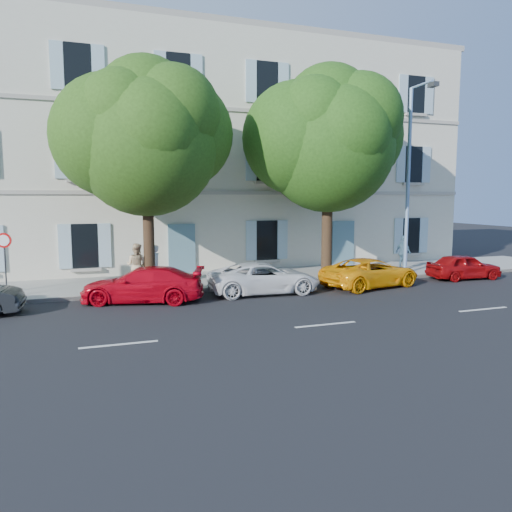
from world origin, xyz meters
name	(u,v)px	position (x,y,z in m)	size (l,w,h in m)	color
ground	(276,299)	(0.00, 0.00, 0.00)	(90.00, 90.00, 0.00)	black
sidewalk	(239,279)	(0.00, 4.45, 0.07)	(36.00, 4.50, 0.15)	#A09E96
kerb	(255,287)	(0.00, 2.28, 0.08)	(36.00, 0.16, 0.16)	#9E998E
building	(207,157)	(0.00, 10.20, 6.00)	(28.00, 7.00, 12.00)	beige
car_red_coupe	(143,285)	(-4.75, 1.15, 0.64)	(1.79, 4.40, 1.28)	#BC0515
car_white_coupe	(264,278)	(-0.02, 1.16, 0.62)	(2.05, 4.45, 1.24)	white
car_yellow_supercar	(370,273)	(4.72, 0.97, 0.61)	(2.04, 4.42, 1.23)	#FFA40A
car_red_hatchback	(464,267)	(9.90, 1.23, 0.59)	(1.39, 3.46, 1.18)	#98090B
tree_left	(146,145)	(-4.18, 3.42, 5.87)	(5.73, 5.73, 8.88)	#3A2819
tree_right	(328,147)	(3.96, 3.51, 6.06)	(5.98, 5.98, 9.22)	#3A2819
road_sign	(4,251)	(-9.42, 2.98, 1.85)	(0.54, 0.15, 2.36)	#383A3D
street_lamp	(411,169)	(7.88, 2.71, 5.08)	(0.30, 1.85, 8.70)	#7293BF
pedestrian_a	(155,265)	(-3.92, 3.81, 0.98)	(0.60, 0.40, 1.66)	silver
pedestrian_b	(136,265)	(-4.70, 3.47, 1.04)	(0.87, 0.68, 1.78)	tan
pedestrian_c	(403,253)	(8.50, 3.90, 1.01)	(1.01, 0.42, 1.72)	slate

